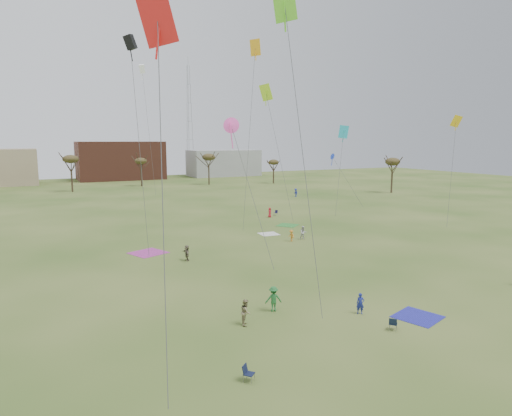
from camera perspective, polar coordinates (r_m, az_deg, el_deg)
name	(u,v)px	position (r m, az deg, el deg)	size (l,w,h in m)	color
ground	(322,296)	(37.01, 8.46, -10.97)	(260.00, 260.00, 0.00)	#2F4E18
flyer_near_center	(273,299)	(33.22, 2.24, -11.50)	(1.20, 0.69, 1.86)	#21642C
flyer_near_right	(360,304)	(33.62, 13.15, -11.78)	(0.55, 0.36, 1.52)	navy
spectator_fore_b	(246,312)	(30.95, -1.31, -13.12)	(0.86, 0.67, 1.78)	#837853
spectator_fore_c	(187,253)	(47.03, -8.81, -5.68)	(1.53, 0.49, 1.65)	#655C48
flyer_mid_b	(291,236)	(55.44, 4.52, -3.53)	(0.92, 0.53, 1.43)	orange
spectator_mid_e	(303,233)	(56.63, 6.03, -3.15)	(0.83, 0.64, 1.70)	beige
flyer_far_b	(270,212)	(72.48, 1.76, -0.56)	(0.78, 0.51, 1.60)	red
flyer_far_c	(296,193)	(99.25, 5.08, 1.97)	(1.20, 0.69, 1.86)	navy
blanket_blue	(418,317)	(34.45, 19.90, -12.92)	(2.85, 2.85, 0.03)	#2426A0
blanket_cream	(269,234)	(59.68, 1.64, -3.33)	(2.42, 2.42, 0.03)	silver
blanket_plum	(148,253)	(51.21, -13.58, -5.58)	(3.46, 3.46, 0.03)	#AC3591
blanket_olive	(288,225)	(65.88, 4.06, -2.21)	(2.79, 2.79, 0.03)	#308431
camp_chair_left	(249,377)	(24.70, -0.94, -20.69)	(0.74, 0.74, 0.87)	#121933
camp_chair_center	(393,326)	(31.69, 17.06, -14.20)	(0.74, 0.74, 0.87)	#131F35
camp_chair_right	(276,214)	(74.44, 2.53, -0.75)	(0.72, 0.70, 0.87)	#19153B
kites_aloft	(169,83)	(67.91, -11.02, 15.40)	(63.68, 75.83, 26.36)	red
tree_line	(116,163)	(109.12, -17.38, 5.45)	(117.44, 49.32, 8.91)	#3A2B1E
building_brick	(120,160)	(150.74, -16.92, 5.82)	(26.00, 16.00, 12.00)	brown
building_grey	(224,163)	(158.55, -4.15, 5.75)	(24.00, 12.00, 9.00)	gray
radio_tower	(189,121)	(161.62, -8.51, 10.95)	(1.51, 1.72, 41.00)	#9EA3A8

